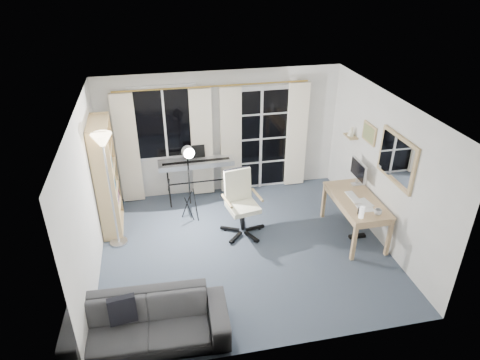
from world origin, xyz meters
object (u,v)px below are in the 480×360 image
keyboard_piano (196,164)px  mug (378,211)px  torchiere_lamp (105,158)px  office_chair (240,197)px  bookshelf (105,180)px  studio_light (188,161)px  desk (356,203)px  monitor (358,171)px  sofa (146,317)px

keyboard_piano → mug: keyboard_piano is taller
keyboard_piano → mug: (2.53, -2.19, -0.00)m
keyboard_piano → mug: 3.34m
torchiere_lamp → keyboard_piano: (1.45, 1.12, -0.79)m
torchiere_lamp → office_chair: torchiere_lamp is taller
bookshelf → torchiere_lamp: bookshelf is taller
keyboard_piano → office_chair: office_chair is taller
bookshelf → keyboard_piano: bearing=20.4°
studio_light → office_chair: size_ratio=1.34×
torchiere_lamp → desk: bearing=-8.4°
bookshelf → monitor: size_ratio=3.82×
torchiere_lamp → mug: (3.97, -1.07, -0.80)m
bookshelf → studio_light: bookshelf is taller
monitor → sofa: monitor is taller
studio_light → sofa: bearing=-121.0°
torchiere_lamp → sofa: 2.47m
torchiere_lamp → monitor: size_ratio=3.82×
torchiere_lamp → monitor: 4.12m
bookshelf → monitor: bearing=-9.5°
keyboard_piano → sofa: (-1.00, -3.25, -0.38)m
office_chair → monitor: (2.03, -0.09, 0.32)m
bookshelf → studio_light: size_ratio=1.31×
studio_light → monitor: studio_light is taller
studio_light → desk: bearing=-33.7°
keyboard_piano → sofa: bearing=-108.3°
keyboard_piano → monitor: size_ratio=2.76×
office_chair → torchiere_lamp: bearing=168.9°
mug → sofa: 3.70m
keyboard_piano → mug: size_ratio=12.12×
office_chair → mug: size_ratio=9.56×
studio_light → mug: (2.72, -1.48, -0.42)m
bookshelf → monitor: 4.25m
monitor → mug: (-0.10, -0.95, -0.21)m
office_chair → mug: (1.93, -1.04, 0.11)m
sofa → desk: bearing=26.9°
keyboard_piano → sofa: 3.42m
desk → bookshelf: bearing=165.0°
office_chair → sofa: bearing=-137.5°
torchiere_lamp → monitor: bearing=-1.7°
keyboard_piano → office_chair: size_ratio=1.27×
mug → monitor: bearing=84.2°
sofa → keyboard_piano: bearing=75.4°
desk → monitor: bearing=66.4°
monitor → sofa: (-3.62, -2.00, -0.59)m
keyboard_piano → studio_light: size_ratio=0.95×
torchiere_lamp → office_chair: bearing=-0.8°
studio_light → sofa: (-0.81, -2.53, -0.80)m
torchiere_lamp → sofa: torchiere_lamp is taller
office_chair → bookshelf: bearing=156.0°
desk → studio_light: bearing=159.5°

